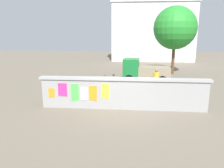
{
  "coord_description": "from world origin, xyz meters",
  "views": [
    {
      "loc": [
        0.42,
        -10.48,
        3.71
      ],
      "look_at": [
        -0.67,
        1.3,
        0.99
      ],
      "focal_mm": 34.81,
      "sensor_mm": 36.0,
      "label": 1
    }
  ],
  "objects_px": {
    "bicycle_near": "(144,95)",
    "person_walking": "(156,79)",
    "motorcycle": "(65,92)",
    "auto_rickshaw_truck": "(144,71)",
    "tree_roadside": "(175,28)",
    "bicycle_far": "(111,83)"
  },
  "relations": [
    {
      "from": "bicycle_near",
      "to": "person_walking",
      "type": "distance_m",
      "value": 1.94
    },
    {
      "from": "motorcycle",
      "to": "auto_rickshaw_truck",
      "type": "bearing_deg",
      "value": 47.43
    },
    {
      "from": "auto_rickshaw_truck",
      "to": "motorcycle",
      "type": "distance_m",
      "value": 7.03
    },
    {
      "from": "person_walking",
      "to": "tree_roadside",
      "type": "relative_size",
      "value": 0.26
    },
    {
      "from": "person_walking",
      "to": "motorcycle",
      "type": "bearing_deg",
      "value": -162.12
    },
    {
      "from": "auto_rickshaw_truck",
      "to": "motorcycle",
      "type": "xyz_separation_m",
      "value": [
        -4.74,
        -5.16,
        -0.44
      ]
    },
    {
      "from": "bicycle_near",
      "to": "bicycle_far",
      "type": "distance_m",
      "value": 3.64
    },
    {
      "from": "bicycle_near",
      "to": "tree_roadside",
      "type": "xyz_separation_m",
      "value": [
        3.16,
        9.04,
        3.9
      ]
    },
    {
      "from": "tree_roadside",
      "to": "bicycle_far",
      "type": "bearing_deg",
      "value": -130.97
    },
    {
      "from": "motorcycle",
      "to": "person_walking",
      "type": "bearing_deg",
      "value": 17.88
    },
    {
      "from": "bicycle_far",
      "to": "person_walking",
      "type": "relative_size",
      "value": 1.06
    },
    {
      "from": "bicycle_far",
      "to": "person_walking",
      "type": "bearing_deg",
      "value": -24.37
    },
    {
      "from": "motorcycle",
      "to": "tree_roadside",
      "type": "height_order",
      "value": "tree_roadside"
    },
    {
      "from": "tree_roadside",
      "to": "auto_rickshaw_truck",
      "type": "bearing_deg",
      "value": -126.4
    },
    {
      "from": "bicycle_far",
      "to": "bicycle_near",
      "type": "bearing_deg",
      "value": -54.64
    },
    {
      "from": "tree_roadside",
      "to": "person_walking",
      "type": "bearing_deg",
      "value": -107.44
    },
    {
      "from": "auto_rickshaw_truck",
      "to": "motorcycle",
      "type": "bearing_deg",
      "value": -132.57
    },
    {
      "from": "auto_rickshaw_truck",
      "to": "bicycle_far",
      "type": "bearing_deg",
      "value": -138.12
    },
    {
      "from": "motorcycle",
      "to": "bicycle_far",
      "type": "bearing_deg",
      "value": 51.94
    },
    {
      "from": "bicycle_near",
      "to": "tree_roadside",
      "type": "distance_m",
      "value": 10.34
    },
    {
      "from": "auto_rickshaw_truck",
      "to": "tree_roadside",
      "type": "relative_size",
      "value": 0.59
    },
    {
      "from": "auto_rickshaw_truck",
      "to": "tree_roadside",
      "type": "height_order",
      "value": "tree_roadside"
    }
  ]
}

